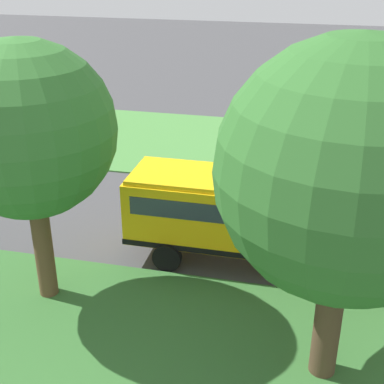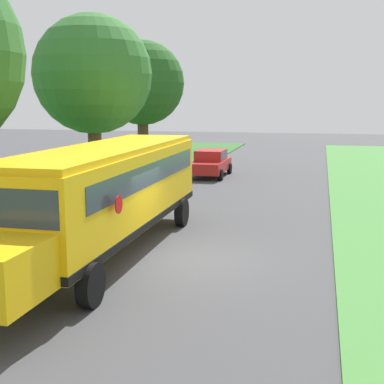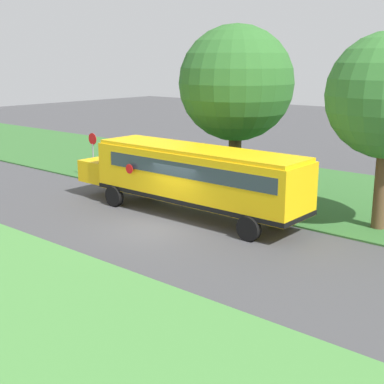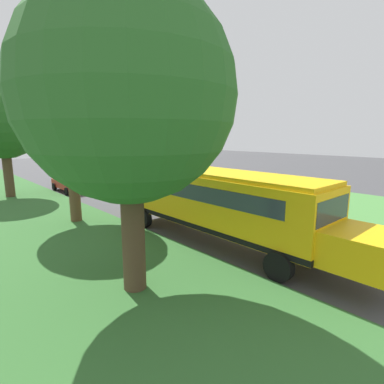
{
  "view_description": "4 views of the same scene",
  "coord_description": "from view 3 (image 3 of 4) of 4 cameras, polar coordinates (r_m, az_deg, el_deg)",
  "views": [
    {
      "loc": [
        -18.74,
        -0.44,
        10.26
      ],
      "look_at": [
        -0.08,
        3.93,
        1.29
      ],
      "focal_mm": 50.0,
      "sensor_mm": 36.0,
      "label": 1
    },
    {
      "loc": [
        3.51,
        -14.24,
        4.49
      ],
      "look_at": [
        -0.83,
        3.74,
        1.29
      ],
      "focal_mm": 50.0,
      "sensor_mm": 36.0,
      "label": 2
    },
    {
      "loc": [
        15.36,
        15.19,
        6.93
      ],
      "look_at": [
        -1.1,
        1.15,
        1.56
      ],
      "focal_mm": 50.0,
      "sensor_mm": 36.0,
      "label": 3
    },
    {
      "loc": [
        -11.88,
        -8.78,
        4.67
      ],
      "look_at": [
        -0.45,
        3.91,
        1.43
      ],
      "focal_mm": 28.0,
      "sensor_mm": 36.0,
      "label": 4
    }
  ],
  "objects": [
    {
      "name": "ground_plane",
      "position": [
        22.69,
        -4.03,
        -3.88
      ],
      "size": [
        120.0,
        120.0,
        0.0
      ],
      "primitive_type": "plane",
      "color": "#424244"
    },
    {
      "name": "grass_verge",
      "position": [
        30.35,
        9.29,
        0.64
      ],
      "size": [
        12.0,
        80.0,
        0.08
      ],
      "primitive_type": "cube",
      "color": "#33662D",
      "rests_on": "ground"
    },
    {
      "name": "school_bus",
      "position": [
        24.0,
        0.04,
        1.9
      ],
      "size": [
        2.85,
        12.42,
        3.16
      ],
      "color": "yellow",
      "rests_on": "ground"
    },
    {
      "name": "oak_tree_beside_bus",
      "position": [
        28.25,
        4.42,
        11.56
      ],
      "size": [
        5.96,
        5.96,
        8.73
      ],
      "color": "#4C3826",
      "rests_on": "ground"
    },
    {
      "name": "stop_sign",
      "position": [
        32.21,
        -10.52,
        4.42
      ],
      "size": [
        0.08,
        0.68,
        2.74
      ],
      "color": "gray",
      "rests_on": "ground"
    }
  ]
}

